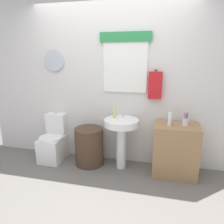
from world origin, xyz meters
TOP-DOWN VIEW (x-y plane):
  - ground_plane at (0.00, 0.00)m, footprint 8.00×8.00m
  - back_wall at (0.00, 1.15)m, footprint 4.40×0.18m
  - toilet at (-0.96, 0.89)m, footprint 0.38×0.51m
  - laundry_hamper at (-0.31, 0.85)m, footprint 0.46×0.46m
  - pedestal_sink at (0.21, 0.85)m, footprint 0.53×0.53m
  - faucet at (0.21, 0.97)m, footprint 0.03×0.03m
  - wooden_cabinet at (1.02, 0.85)m, footprint 0.63×0.44m
  - soap_bottle at (0.09, 0.90)m, footprint 0.05×0.05m
  - lotion_bottle at (0.91, 0.81)m, footprint 0.05×0.05m
  - toothbrush_cup at (1.13, 0.87)m, footprint 0.08×0.08m

SIDE VIEW (x-z plane):
  - ground_plane at x=0.00m, z-range 0.00..0.00m
  - toilet at x=-0.96m, z-range -0.10..0.69m
  - laundry_hamper at x=-0.31m, z-range 0.00..0.61m
  - wooden_cabinet at x=1.02m, z-range 0.00..0.76m
  - pedestal_sink at x=0.21m, z-range 0.20..1.00m
  - toothbrush_cup at x=1.13m, z-range 0.73..0.91m
  - faucet at x=0.21m, z-range 0.79..0.89m
  - lotion_bottle at x=0.91m, z-range 0.76..0.95m
  - soap_bottle at x=0.09m, z-range 0.79..0.99m
  - back_wall at x=0.00m, z-range 0.01..2.61m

